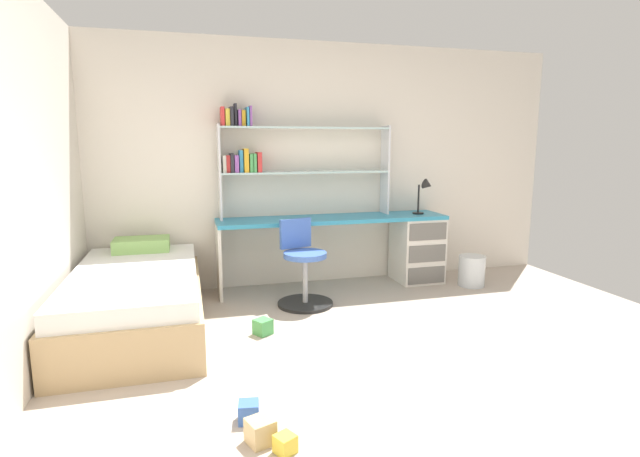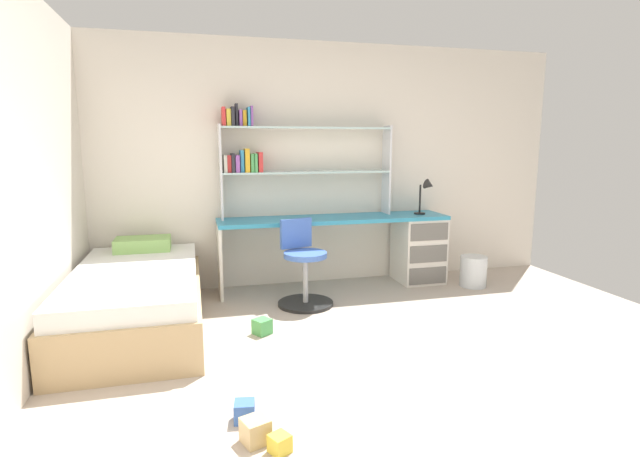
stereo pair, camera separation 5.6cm
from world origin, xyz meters
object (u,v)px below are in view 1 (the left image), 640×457
Objects in this scene: bookshelf_hutch at (279,152)px; desk_lamp at (426,191)px; toy_block_natural_0 at (260,431)px; bed_platform at (137,299)px; waste_bin at (472,271)px; toy_block_yellow_1 at (285,444)px; toy_block_blue_2 at (249,412)px; toy_block_green_3 at (263,327)px; swivel_chair at (303,272)px; desk at (391,243)px.

bookshelf_hutch is 4.64× the size of desk_lamp.
bed_platform is at bearing 112.17° from toy_block_natural_0.
desk_lamp is 0.99m from waste_bin.
toy_block_blue_2 is at bearing 113.17° from toy_block_yellow_1.
waste_bin is at bearing 6.32° from bed_platform.
bookshelf_hutch is at bearing 172.94° from desk_lamp.
bed_platform is 1.06m from toy_block_green_3.
toy_block_green_3 is at bearing -162.33° from waste_bin.
toy_block_natural_0 is 1.15× the size of toy_block_blue_2.
swivel_chair is 2.00m from toy_block_blue_2.
swivel_chair is 0.40× the size of bed_platform.
bed_platform is (-2.90, -0.66, -0.75)m from desk_lamp.
toy_block_blue_2 is (-0.03, 0.21, -0.01)m from toy_block_natural_0.
bed_platform reaches higher than toy_block_green_3.
swivel_chair is 2.46× the size of waste_bin.
waste_bin is at bearing -13.81° from bookshelf_hutch.
toy_block_natural_0 is (-2.59, -2.17, -0.10)m from waste_bin.
toy_block_yellow_1 is (-2.06, -2.58, -0.96)m from desk_lamp.
desk is 1.55m from bookshelf_hutch.
desk is at bearing 54.32° from toy_block_natural_0.
bed_platform is 3.35m from waste_bin.
toy_block_yellow_1 is at bearing -100.44° from bookshelf_hutch.
waste_bin is (3.32, 0.37, -0.09)m from bed_platform.
bed_platform is (-1.35, -0.85, -1.16)m from bookshelf_hutch.
toy_block_green_3 is at bearing -145.11° from desk.
bed_platform is 21.46× the size of toy_block_yellow_1.
toy_block_blue_2 is at bearing -66.22° from bed_platform.
toy_block_blue_2 is at bearing -104.84° from bookshelf_hutch.
toy_block_natural_0 is at bearing -131.29° from desk_lamp.
swivel_chair is (-1.09, -0.47, -0.12)m from desk.
toy_block_natural_0 is (0.74, -1.80, -0.19)m from bed_platform.
waste_bin reaches higher than toy_block_natural_0.
desk reaches higher than toy_block_natural_0.
swivel_chair is (0.10, -0.61, -1.09)m from bookshelf_hutch.
desk is 2.65m from bed_platform.
bookshelf_hutch is 2.22× the size of swivel_chair.
waste_bin is (1.87, 0.12, -0.16)m from swivel_chair.
toy_block_natural_0 is (-0.62, -2.66, -1.35)m from bookshelf_hutch.
bookshelf_hutch is 1.61m from desk_lamp.
desk_lamp is (1.55, -0.19, -0.41)m from bookshelf_hutch.
toy_block_blue_2 is (-0.65, -2.45, -1.35)m from bookshelf_hutch.
swivel_chair is 8.68× the size of toy_block_yellow_1.
desk_lamp reaches higher than desk.
desk_lamp reaches higher than toy_block_blue_2.
desk_lamp is at bearing 45.72° from toy_block_blue_2.
bed_platform is 16.17× the size of toy_block_green_3.
toy_block_natural_0 is (-2.17, -2.47, -0.94)m from desk_lamp.
toy_block_blue_2 reaches higher than toy_block_yellow_1.
bed_platform reaches higher than toy_block_blue_2.
toy_block_blue_2 is at bearing -143.21° from waste_bin.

